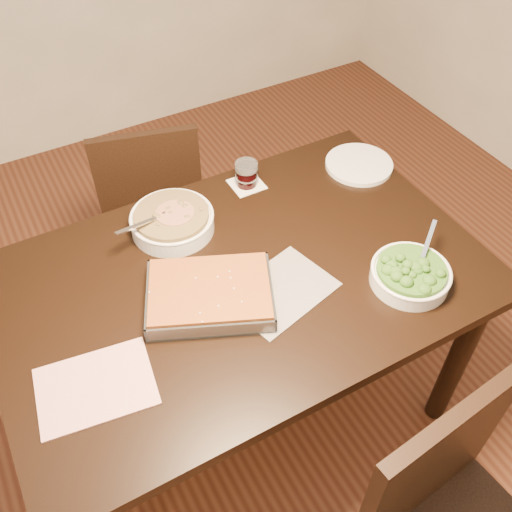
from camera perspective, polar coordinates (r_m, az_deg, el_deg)
ground at (r=2.26m, az=-1.13°, el=-14.69°), size 4.00×4.00×0.00m
table at (r=1.72m, az=-1.44°, el=-4.06°), size 1.40×0.90×0.75m
magazine_a at (r=1.48m, az=-15.75°, el=-12.45°), size 0.31×0.24×0.01m
magazine_b at (r=1.60m, az=2.50°, el=-3.52°), size 0.33×0.27×0.01m
coaster at (r=1.94m, az=-0.94°, el=7.18°), size 0.11×0.11×0.00m
stew_bowl at (r=1.77m, az=-8.37°, el=3.53°), size 0.28×0.26×0.10m
broccoli_bowl at (r=1.66m, az=15.19°, el=-1.77°), size 0.23×0.23×0.09m
baking_dish at (r=1.56m, az=-4.63°, el=-3.87°), size 0.41×0.37×0.06m
wine_tumbler at (r=1.91m, az=-0.96°, el=8.25°), size 0.08×0.08×0.09m
dinner_plate at (r=2.05m, az=10.26°, el=9.00°), size 0.23×0.23×0.02m
chair_far at (r=2.37m, az=-10.41°, el=5.92°), size 0.48×0.48×0.84m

